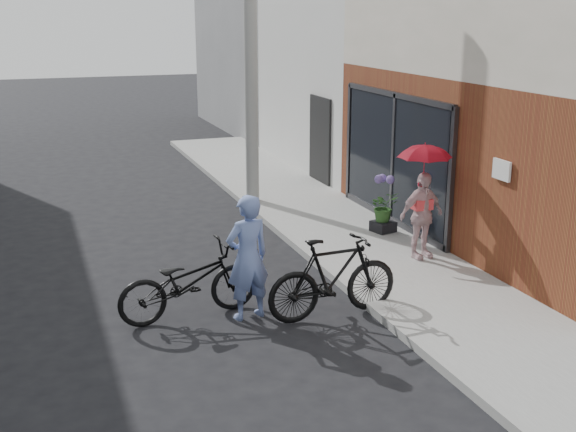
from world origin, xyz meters
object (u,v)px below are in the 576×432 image
bike_right (333,277)px  planter (383,226)px  bike_left (188,282)px  utility_pole (251,41)px  kimono_woman (421,215)px  officer (248,257)px

bike_right → planter: (2.33, 3.00, -0.36)m
bike_left → planter: (4.20, 2.34, -0.30)m
utility_pole → bike_left: (-2.61, -5.39, -2.98)m
bike_left → bike_right: bike_right is taller
bike_left → planter: size_ratio=5.30×
utility_pole → kimono_woman: bearing=-72.0°
officer → bike_right: size_ratio=0.91×
officer → bike_left: officer is taller
utility_pole → officer: (-1.85, -5.67, -2.62)m
bike_right → kimono_woman: 2.69m
planter → kimono_woman: bearing=-94.0°
kimono_woman → bike_left: bearing=-177.8°
officer → bike_right: (1.11, -0.37, -0.30)m
bike_right → planter: 3.82m
officer → kimono_woman: (3.33, 1.10, -0.03)m
utility_pole → bike_right: utility_pole is taller
bike_left → planter: bike_left is taller
officer → bike_left: 0.89m
officer → planter: 4.38m
bike_left → kimono_woman: bearing=-85.6°
planter → bike_right: bearing=-127.9°
kimono_woman → planter: bearing=76.9°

